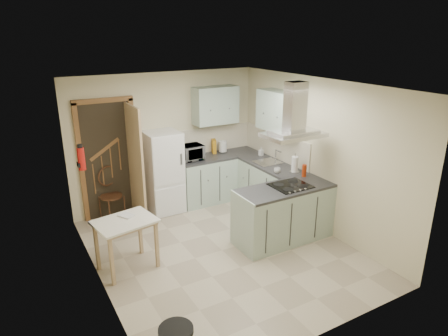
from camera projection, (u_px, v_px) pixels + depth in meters
floor at (222, 250)px, 6.11m from camera, size 4.20×4.20×0.00m
ceiling at (222, 85)px, 5.30m from camera, size 4.20×4.20×0.00m
back_wall at (166, 140)px, 7.43m from camera, size 3.60×0.00×3.60m
left_wall at (94, 199)px, 4.86m from camera, size 0.00×4.20×4.20m
right_wall at (317, 155)px, 6.55m from camera, size 0.00×4.20×4.20m
doorway at (109, 160)px, 6.95m from camera, size 1.10×0.12×2.10m
fridge at (164, 172)px, 7.25m from camera, size 0.60×0.60×1.50m
counter_back at (206, 179)px, 7.75m from camera, size 1.08×0.60×0.90m
counter_right at (261, 182)px, 7.59m from camera, size 0.60×1.95×0.90m
splashback at (212, 139)px, 7.90m from camera, size 1.68×0.02×0.50m
wall_cabinet_back at (215, 105)px, 7.53m from camera, size 0.85×0.35×0.70m
wall_cabinet_right at (279, 111)px, 6.97m from camera, size 0.35×0.90×0.70m
peninsula at (284, 214)px, 6.30m from camera, size 1.55×0.65×0.90m
hob at (291, 186)px, 6.20m from camera, size 0.58×0.50×0.01m
extractor_hood at (294, 135)px, 5.93m from camera, size 0.90×0.55×0.10m
sink at (268, 162)px, 7.30m from camera, size 0.45×0.40×0.01m
fire_extinguisher at (81, 159)px, 5.54m from camera, size 0.10×0.10×0.32m
drop_leaf_table at (127, 245)px, 5.54m from camera, size 0.88×0.72×0.74m
bentwood_chair at (111, 196)px, 7.01m from camera, size 0.48×0.48×0.86m
microwave at (189, 153)px, 7.39m from camera, size 0.52×0.35×0.28m
kettle at (223, 146)px, 7.87m from camera, size 0.21×0.21×0.24m
cereal_box at (214, 146)px, 7.84m from camera, size 0.13×0.19×0.27m
soap_bottle at (261, 151)px, 7.68m from camera, size 0.09×0.09×0.16m
paper_towel at (295, 164)px, 6.77m from camera, size 0.12×0.12×0.28m
cup at (277, 170)px, 6.75m from camera, size 0.14×0.14×0.09m
red_bottle at (304, 171)px, 6.57m from camera, size 0.07×0.07×0.20m
book at (122, 215)px, 5.48m from camera, size 0.23×0.25×0.09m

